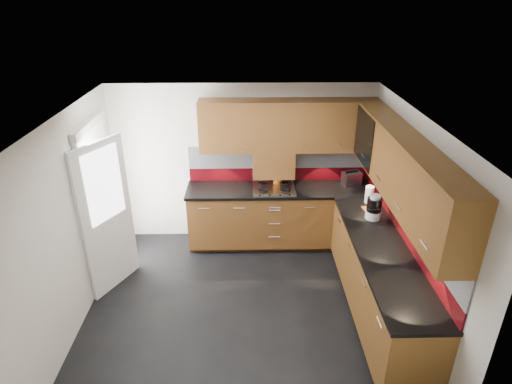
{
  "coord_description": "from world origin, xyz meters",
  "views": [
    {
      "loc": [
        0.08,
        -4.12,
        3.6
      ],
      "look_at": [
        0.17,
        0.65,
        1.29
      ],
      "focal_mm": 30.0,
      "sensor_mm": 36.0,
      "label": 1
    }
  ],
  "objects_px": {
    "toaster": "(351,178)",
    "food_processor": "(374,208)",
    "gas_hob": "(274,188)",
    "utensil_pot": "(278,178)"
  },
  "relations": [
    {
      "from": "toaster",
      "to": "food_processor",
      "type": "relative_size",
      "value": 0.93
    },
    {
      "from": "gas_hob",
      "to": "utensil_pot",
      "type": "relative_size",
      "value": 1.34
    },
    {
      "from": "toaster",
      "to": "food_processor",
      "type": "height_order",
      "value": "food_processor"
    },
    {
      "from": "gas_hob",
      "to": "utensil_pot",
      "type": "distance_m",
      "value": 0.21
    },
    {
      "from": "toaster",
      "to": "utensil_pot",
      "type": "bearing_deg",
      "value": 179.02
    },
    {
      "from": "utensil_pot",
      "to": "food_processor",
      "type": "xyz_separation_m",
      "value": [
        1.14,
        -1.07,
        0.05
      ]
    },
    {
      "from": "gas_hob",
      "to": "food_processor",
      "type": "bearing_deg",
      "value": -36.37
    },
    {
      "from": "food_processor",
      "to": "gas_hob",
      "type": "bearing_deg",
      "value": 143.63
    },
    {
      "from": "utensil_pot",
      "to": "toaster",
      "type": "xyz_separation_m",
      "value": [
        1.1,
        -0.02,
        -0.01
      ]
    },
    {
      "from": "gas_hob",
      "to": "utensil_pot",
      "type": "height_order",
      "value": "utensil_pot"
    }
  ]
}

